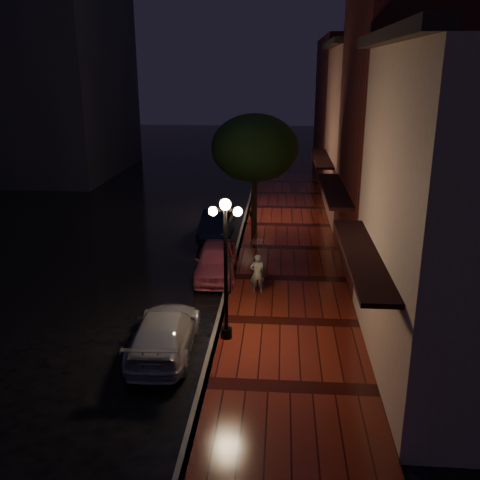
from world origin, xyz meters
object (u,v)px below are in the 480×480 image
at_px(pink_car, 216,260).
at_px(navy_car, 217,224).
at_px(woman_with_umbrella, 258,257).
at_px(parking_meter, 230,271).
at_px(street_tree, 255,150).
at_px(silver_car, 164,332).
at_px(streetlamp_far, 253,172).
at_px(streetlamp_near, 226,261).

height_order(pink_car, navy_car, pink_car).
distance_m(woman_with_umbrella, parking_meter, 1.10).
relative_size(street_tree, woman_with_umbrella, 2.84).
bearing_deg(navy_car, silver_car, -89.36).
relative_size(navy_car, parking_meter, 2.81).
xyz_separation_m(streetlamp_far, parking_meter, (-0.20, -10.65, -1.59)).
bearing_deg(pink_car, streetlamp_far, 80.82).
relative_size(pink_car, navy_car, 0.99).
distance_m(streetlamp_far, navy_car, 4.20).
height_order(streetlamp_near, streetlamp_far, same).
bearing_deg(navy_car, streetlamp_far, 66.68).
xyz_separation_m(streetlamp_far, woman_with_umbrella, (0.77, -10.50, -1.10)).
xyz_separation_m(woman_with_umbrella, parking_meter, (-0.97, -0.15, -0.49)).
height_order(woman_with_umbrella, parking_meter, woman_with_umbrella).
relative_size(pink_car, silver_car, 0.92).
height_order(street_tree, silver_car, street_tree).
relative_size(streetlamp_near, navy_car, 1.08).
bearing_deg(streetlamp_far, navy_car, -114.84).
xyz_separation_m(streetlamp_far, street_tree, (0.26, -3.01, 1.64)).
xyz_separation_m(streetlamp_near, silver_car, (-1.74, -0.73, -1.98)).
bearing_deg(silver_car, navy_car, -92.98).
relative_size(navy_car, silver_car, 0.93).
distance_m(streetlamp_far, parking_meter, 10.77).
distance_m(streetlamp_near, streetlamp_far, 14.00).
bearing_deg(woman_with_umbrella, streetlamp_far, -92.51).
bearing_deg(streetlamp_far, streetlamp_near, -90.00).
bearing_deg(navy_car, streetlamp_near, -80.11).
xyz_separation_m(street_tree, woman_with_umbrella, (0.51, -7.49, -2.74)).
relative_size(street_tree, pink_car, 1.46).
height_order(navy_car, silver_car, navy_car).
relative_size(streetlamp_near, street_tree, 0.74).
xyz_separation_m(pink_car, silver_car, (-0.79, -6.05, -0.05)).
relative_size(streetlamp_near, streetlamp_far, 1.00).
bearing_deg(parking_meter, woman_with_umbrella, -14.15).
bearing_deg(silver_car, street_tree, -101.76).
relative_size(streetlamp_far, woman_with_umbrella, 2.11).
xyz_separation_m(street_tree, pink_car, (-1.21, -5.67, -3.57)).
distance_m(silver_car, parking_meter, 4.38).
bearing_deg(streetlamp_near, parking_meter, 93.42).
bearing_deg(streetlamp_near, street_tree, 88.65).
relative_size(streetlamp_far, street_tree, 0.74).
distance_m(street_tree, woman_with_umbrella, 8.00).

